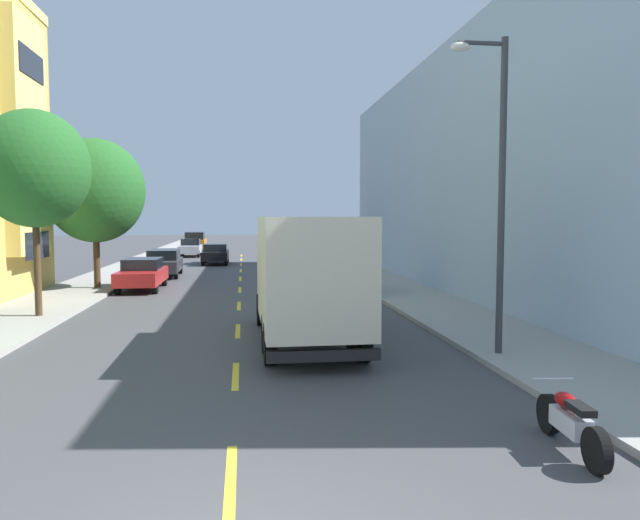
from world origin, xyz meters
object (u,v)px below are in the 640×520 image
(parked_suv_teal, at_px, (337,271))
(parked_hatchback_silver, at_px, (190,248))
(parked_wagon_charcoal, at_px, (164,262))
(parked_motorcycle, at_px, (571,423))
(street_tree_third, at_px, (95,191))
(street_lamp, at_px, (496,174))
(street_tree_second, at_px, (34,169))
(parked_suv_orange, at_px, (195,242))
(parked_sedan_red, at_px, (142,273))
(parked_suv_burgundy, at_px, (302,250))
(moving_black_sedan, at_px, (216,253))
(delivery_box_truck, at_px, (306,272))

(parked_suv_teal, distance_m, parked_hatchback_silver, 27.49)
(parked_wagon_charcoal, relative_size, parked_motorcycle, 2.31)
(street_tree_third, relative_size, street_lamp, 0.93)
(street_tree_second, relative_size, parked_suv_teal, 1.36)
(parked_suv_teal, xyz_separation_m, parked_suv_orange, (-8.61, 32.38, 0.00))
(parked_sedan_red, bearing_deg, parked_suv_burgundy, 57.99)
(street_tree_second, relative_size, parked_motorcycle, 3.21)
(parked_hatchback_silver, bearing_deg, parked_motorcycle, -78.39)
(parked_suv_burgundy, bearing_deg, street_tree_second, -116.07)
(street_lamp, xyz_separation_m, parked_hatchback_silver, (-10.25, 38.57, -3.55))
(street_tree_third, bearing_deg, street_lamp, -50.19)
(parked_suv_teal, relative_size, parked_suv_orange, 1.01)
(parked_sedan_red, bearing_deg, parked_suv_orange, 89.92)
(street_tree_second, bearing_deg, parked_suv_teal, 27.21)
(street_tree_second, xyz_separation_m, parked_motorcycle, (11.15, -12.42, -4.43))
(parked_suv_burgundy, bearing_deg, street_lamp, -86.77)
(parked_suv_burgundy, distance_m, moving_black_sedan, 6.22)
(street_tree_third, distance_m, parked_wagon_charcoal, 7.70)
(street_tree_third, bearing_deg, parked_wagon_charcoal, 71.73)
(street_lamp, distance_m, parked_motorcycle, 6.81)
(parked_suv_burgundy, distance_m, parked_wagon_charcoal, 11.52)
(parked_sedan_red, relative_size, parked_motorcycle, 2.19)
(street_tree_third, height_order, parked_sedan_red, street_tree_third)
(parked_hatchback_silver, height_order, parked_wagon_charcoal, same)
(street_lamp, bearing_deg, parked_suv_teal, 97.92)
(parked_suv_teal, bearing_deg, moving_black_sedan, 108.97)
(parked_wagon_charcoal, bearing_deg, parked_suv_teal, -45.96)
(street_tree_second, bearing_deg, parked_suv_orange, 86.95)
(parked_hatchback_silver, relative_size, parked_motorcycle, 1.95)
(street_tree_third, bearing_deg, moving_black_sedan, 73.10)
(parked_hatchback_silver, distance_m, parked_motorcycle, 44.94)
(delivery_box_truck, bearing_deg, parked_suv_burgundy, 84.59)
(parked_suv_burgundy, height_order, parked_motorcycle, parked_suv_burgundy)
(street_tree_second, height_order, delivery_box_truck, street_tree_second)
(street_tree_second, height_order, parked_suv_burgundy, street_tree_second)
(parked_suv_burgundy, bearing_deg, parked_hatchback_silver, 131.69)
(moving_black_sedan, bearing_deg, parked_sedan_red, -99.88)
(parked_suv_orange, distance_m, moving_black_sedan, 15.07)
(street_tree_second, distance_m, parked_suv_teal, 12.56)
(parked_suv_orange, bearing_deg, parked_hatchback_silver, -89.20)
(delivery_box_truck, bearing_deg, street_lamp, -28.38)
(parked_sedan_red, height_order, parked_wagon_charcoal, parked_wagon_charcoal)
(delivery_box_truck, height_order, parked_suv_orange, delivery_box_truck)
(street_lamp, xyz_separation_m, parked_wagon_charcoal, (-10.24, 21.23, -3.50))
(parked_suv_teal, relative_size, parked_motorcycle, 2.36)
(street_tree_third, bearing_deg, parked_suv_burgundy, 52.68)
(parked_hatchback_silver, bearing_deg, street_tree_third, -95.07)
(delivery_box_truck, relative_size, parked_wagon_charcoal, 1.50)
(street_tree_third, distance_m, moving_black_sedan, 16.26)
(street_tree_third, distance_m, parked_motorcycle, 23.50)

